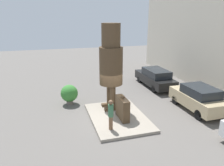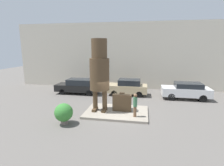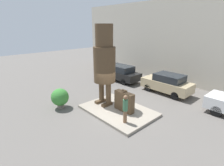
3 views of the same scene
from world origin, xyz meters
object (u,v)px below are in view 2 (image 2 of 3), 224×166
at_px(parked_car_white, 186,90).
at_px(parked_car_black, 79,86).
at_px(planter_pot, 64,113).
at_px(tourist, 135,104).
at_px(giant_suitcase, 122,103).
at_px(statue_figure, 99,70).
at_px(parked_car_tan, 128,87).

bearing_deg(parked_car_white, parked_car_black, -0.46).
height_order(parked_car_black, planter_pot, parked_car_black).
bearing_deg(tourist, planter_pot, -159.39).
height_order(giant_suitcase, parked_car_white, giant_suitcase).
xyz_separation_m(statue_figure, giant_suitcase, (1.67, 0.20, -2.49)).
relative_size(tourist, parked_car_black, 0.35).
bearing_deg(planter_pot, parked_car_black, 103.92).
distance_m(statue_figure, giant_suitcase, 3.01).
distance_m(parked_car_tan, planter_pot, 8.56).
bearing_deg(statue_figure, planter_pot, -125.55).
xyz_separation_m(giant_suitcase, parked_car_white, (5.60, 4.72, 0.05)).
distance_m(giant_suitcase, parked_car_black, 7.15).
bearing_deg(parked_car_white, parked_car_tan, -4.57).
xyz_separation_m(tourist, parked_car_tan, (-1.06, 6.17, -0.21)).
bearing_deg(parked_car_black, planter_pot, 103.92).
xyz_separation_m(parked_car_tan, planter_pot, (-3.41, -7.86, -0.08)).
xyz_separation_m(parked_car_black, planter_pot, (1.86, -7.49, -0.04)).
bearing_deg(giant_suitcase, parked_car_black, 137.79).
xyz_separation_m(statue_figure, parked_car_tan, (1.63, 5.37, -2.44)).
bearing_deg(giant_suitcase, planter_pot, -142.02).
height_order(tourist, planter_pot, tourist).
bearing_deg(parked_car_tan, parked_car_black, 3.94).
relative_size(tourist, parked_car_tan, 0.41).
height_order(statue_figure, parked_car_tan, statue_figure).
xyz_separation_m(parked_car_white, planter_pot, (-9.04, -7.41, -0.08)).
bearing_deg(tourist, parked_car_tan, 99.78).
bearing_deg(parked_car_white, planter_pot, 39.32).
distance_m(parked_car_black, parked_car_white, 10.90).
xyz_separation_m(giant_suitcase, parked_car_tan, (-0.03, 5.17, 0.05)).
distance_m(parked_car_black, parked_car_tan, 5.28).
xyz_separation_m(statue_figure, planter_pot, (-1.77, -2.48, -2.52)).
xyz_separation_m(giant_suitcase, planter_pot, (-3.44, -2.69, -0.03)).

